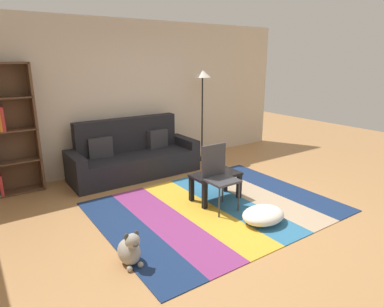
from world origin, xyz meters
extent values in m
plane|color=#B27F4C|center=(0.00, 0.00, 0.00)|extent=(14.00, 14.00, 0.00)
cube|color=beige|center=(0.00, 2.55, 1.35)|extent=(6.80, 0.10, 2.70)
cube|color=navy|center=(-1.33, 0.10, 0.01)|extent=(0.53, 2.48, 0.01)
cube|color=#843370|center=(-0.80, 0.10, 0.01)|extent=(0.53, 2.48, 0.01)
cube|color=gold|center=(-0.27, 0.10, 0.01)|extent=(0.53, 2.48, 0.01)
cube|color=teal|center=(0.25, 0.10, 0.01)|extent=(0.53, 2.48, 0.01)
cube|color=tan|center=(0.78, 0.10, 0.01)|extent=(0.53, 2.48, 0.01)
cube|color=navy|center=(1.31, 0.10, 0.01)|extent=(0.53, 2.48, 0.01)
cube|color=black|center=(-0.36, 1.95, 0.20)|extent=(1.90, 0.80, 0.40)
cube|color=black|center=(-0.36, 2.25, 0.70)|extent=(1.90, 0.20, 0.60)
cube|color=black|center=(-1.40, 1.95, 0.28)|extent=(0.18, 0.80, 0.56)
cube|color=black|center=(0.68, 1.95, 0.28)|extent=(0.18, 0.80, 0.56)
cube|color=#333338|center=(-0.91, 2.13, 0.56)|extent=(0.42, 0.19, 0.36)
cube|color=#333338|center=(0.19, 2.13, 0.56)|extent=(0.42, 0.19, 0.36)
cube|color=brown|center=(-1.85, 2.30, 0.99)|extent=(0.04, 0.28, 1.98)
cube|color=brown|center=(-2.28, 2.43, 0.99)|extent=(0.90, 0.01, 1.98)
cube|color=brown|center=(-2.28, 2.30, 0.02)|extent=(0.86, 0.28, 0.02)
cube|color=brown|center=(-2.28, 2.30, 0.50)|extent=(0.86, 0.28, 0.02)
cube|color=brown|center=(-2.28, 2.30, 0.99)|extent=(0.86, 0.28, 0.02)
cube|color=red|center=(-2.44, 2.29, 0.18)|extent=(0.04, 0.25, 0.31)
cube|color=red|center=(-2.28, 2.28, 1.18)|extent=(0.04, 0.21, 0.35)
cube|color=black|center=(0.15, 0.31, 0.39)|extent=(0.72, 0.40, 0.04)
cube|color=black|center=(-0.17, 0.15, 0.19)|extent=(0.06, 0.06, 0.37)
cube|color=black|center=(0.47, 0.15, 0.19)|extent=(0.06, 0.06, 0.37)
cube|color=black|center=(-0.17, 0.47, 0.19)|extent=(0.06, 0.06, 0.37)
cube|color=black|center=(0.47, 0.47, 0.19)|extent=(0.06, 0.06, 0.37)
ellipsoid|color=white|center=(0.20, -0.60, 0.11)|extent=(0.59, 0.46, 0.20)
ellipsoid|color=#9E998E|center=(-1.56, -0.43, 0.13)|extent=(0.22, 0.30, 0.26)
sphere|color=#9E998E|center=(-1.56, -0.54, 0.30)|extent=(0.15, 0.15, 0.15)
ellipsoid|color=#474440|center=(-1.56, -0.60, 0.29)|extent=(0.06, 0.07, 0.05)
ellipsoid|color=#474440|center=(-1.62, -0.52, 0.36)|extent=(0.05, 0.04, 0.08)
ellipsoid|color=#474440|center=(-1.51, -0.52, 0.36)|extent=(0.05, 0.04, 0.08)
sphere|color=#9E998E|center=(-1.62, -0.57, 0.03)|extent=(0.06, 0.06, 0.06)
sphere|color=#9E998E|center=(-1.50, -0.57, 0.03)|extent=(0.06, 0.06, 0.06)
cylinder|color=black|center=(1.21, 2.09, 0.01)|extent=(0.26, 0.26, 0.02)
cylinder|color=black|center=(1.21, 2.09, 0.84)|extent=(0.03, 0.03, 1.64)
cone|color=white|center=(1.21, 2.09, 1.74)|extent=(0.32, 0.32, 0.14)
cube|color=black|center=(0.15, 0.34, 0.42)|extent=(0.08, 0.16, 0.02)
cube|color=#38383D|center=(0.00, 0.00, 0.44)|extent=(0.40, 0.40, 0.03)
cube|color=#38383D|center=(0.00, 0.18, 0.68)|extent=(0.40, 0.03, 0.44)
cylinder|color=#38383D|center=(-0.17, -0.17, 0.21)|extent=(0.02, 0.02, 0.42)
cylinder|color=#38383D|center=(0.17, -0.17, 0.21)|extent=(0.02, 0.02, 0.42)
cylinder|color=#38383D|center=(-0.17, 0.17, 0.21)|extent=(0.02, 0.02, 0.42)
cylinder|color=#38383D|center=(0.17, 0.17, 0.21)|extent=(0.02, 0.02, 0.42)
camera|label=1|loc=(-2.73, -3.25, 2.03)|focal=31.17mm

